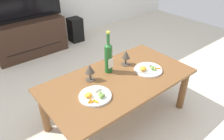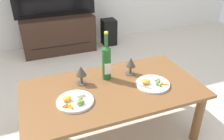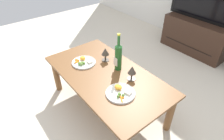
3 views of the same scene
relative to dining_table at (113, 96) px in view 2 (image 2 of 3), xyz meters
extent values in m
plane|color=beige|center=(0.00, 0.00, -0.39)|extent=(6.40, 6.40, 0.00)
cube|color=brown|center=(0.00, 0.00, 0.06)|extent=(1.35, 0.72, 0.03)
cylinder|color=brown|center=(0.61, -0.30, -0.17)|extent=(0.07, 0.07, 0.44)
cylinder|color=brown|center=(-0.61, 0.30, -0.17)|extent=(0.07, 0.07, 0.44)
cylinder|color=brown|center=(0.61, 0.30, -0.17)|extent=(0.07, 0.07, 0.44)
cube|color=#382319|center=(-0.12, 1.90, -0.13)|extent=(1.02, 0.44, 0.52)
cube|color=black|center=(-0.12, 1.68, -0.24)|extent=(0.82, 0.01, 0.01)
cube|color=black|center=(0.66, 1.86, -0.19)|extent=(0.21, 0.21, 0.40)
cylinder|color=#1E5923|center=(0.01, 0.15, 0.20)|extent=(0.07, 0.07, 0.26)
cone|color=#1E5923|center=(0.01, 0.15, 0.35)|extent=(0.07, 0.07, 0.03)
cylinder|color=#1E5923|center=(0.01, 0.15, 0.41)|extent=(0.03, 0.03, 0.09)
cylinder|color=yellow|center=(0.01, 0.15, 0.46)|extent=(0.03, 0.03, 0.02)
cube|color=silver|center=(0.01, 0.11, 0.18)|extent=(0.06, 0.00, 0.09)
cylinder|color=#473D33|center=(-0.20, 0.14, 0.08)|extent=(0.08, 0.08, 0.01)
cylinder|color=#473D33|center=(-0.20, 0.14, 0.11)|extent=(0.02, 0.02, 0.07)
cone|color=#473D33|center=(-0.20, 0.14, 0.19)|extent=(0.08, 0.08, 0.08)
cylinder|color=#473D33|center=(0.21, 0.14, 0.08)|extent=(0.08, 0.08, 0.01)
cylinder|color=#473D33|center=(0.21, 0.14, 0.11)|extent=(0.02, 0.02, 0.07)
cone|color=#473D33|center=(0.21, 0.14, 0.19)|extent=(0.08, 0.08, 0.08)
cylinder|color=white|center=(-0.30, -0.07, 0.08)|extent=(0.26, 0.26, 0.01)
torus|color=white|center=(-0.30, -0.07, 0.09)|extent=(0.26, 0.26, 0.01)
ellipsoid|color=orange|center=(-0.36, -0.05, 0.10)|extent=(0.06, 0.06, 0.04)
cube|color=beige|center=(-0.26, -0.03, 0.10)|extent=(0.06, 0.05, 0.02)
cylinder|color=orange|center=(-0.38, -0.11, 0.09)|extent=(0.05, 0.03, 0.01)
cylinder|color=orange|center=(-0.37, -0.12, 0.09)|extent=(0.05, 0.02, 0.01)
cylinder|color=orange|center=(-0.34, -0.13, 0.09)|extent=(0.02, 0.05, 0.01)
cylinder|color=orange|center=(-0.35, -0.14, 0.09)|extent=(0.03, 0.05, 0.01)
sphere|color=olive|center=(-0.27, -0.12, 0.10)|extent=(0.03, 0.03, 0.03)
sphere|color=olive|center=(-0.29, -0.13, 0.10)|extent=(0.03, 0.03, 0.03)
sphere|color=olive|center=(-0.28, -0.11, 0.10)|extent=(0.03, 0.03, 0.03)
sphere|color=olive|center=(-0.27, -0.09, 0.10)|extent=(0.03, 0.03, 0.03)
cylinder|color=white|center=(0.30, -0.07, 0.08)|extent=(0.26, 0.26, 0.01)
torus|color=white|center=(0.30, -0.07, 0.09)|extent=(0.26, 0.26, 0.01)
ellipsoid|color=orange|center=(0.25, -0.05, 0.11)|extent=(0.07, 0.06, 0.04)
cube|color=beige|center=(0.35, -0.03, 0.10)|extent=(0.07, 0.06, 0.02)
cylinder|color=orange|center=(0.38, -0.12, 0.09)|extent=(0.05, 0.04, 0.01)
cylinder|color=orange|center=(0.36, -0.11, 0.09)|extent=(0.05, 0.04, 0.01)
cylinder|color=orange|center=(0.35, -0.11, 0.09)|extent=(0.05, 0.03, 0.01)
sphere|color=olive|center=(0.35, -0.08, 0.10)|extent=(0.03, 0.03, 0.03)
sphere|color=olive|center=(0.32, -0.10, 0.10)|extent=(0.03, 0.03, 0.03)
sphere|color=olive|center=(0.34, -0.13, 0.10)|extent=(0.03, 0.03, 0.03)
camera|label=1|loc=(-1.03, -1.16, 1.13)|focal=34.06mm
camera|label=2|loc=(-0.52, -1.34, 1.04)|focal=36.56mm
camera|label=3|loc=(1.19, -0.87, 1.21)|focal=30.00mm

